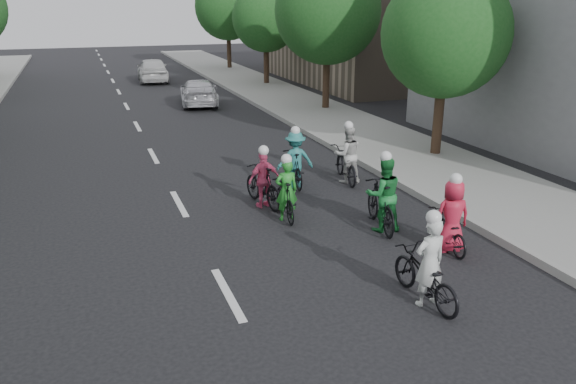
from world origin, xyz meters
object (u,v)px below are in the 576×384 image
follow_car_lead (199,92)px  cyclist_0 (263,183)px  cyclist_2 (382,200)px  cyclist_5 (346,160)px  cyclist_1 (426,273)px  cyclist_4 (295,163)px  cyclist_6 (450,223)px  cyclist_3 (285,196)px  follow_car_trail (153,70)px

follow_car_lead → cyclist_0: bearing=93.4°
cyclist_2 → cyclist_5: (0.82, 3.51, -0.07)m
cyclist_0 → cyclist_1: bearing=90.3°
cyclist_2 → cyclist_4: cyclist_2 is taller
cyclist_6 → cyclist_0: bearing=-45.4°
cyclist_5 → cyclist_2: bearing=86.4°
cyclist_4 → cyclist_0: bearing=48.8°
cyclist_2 → follow_car_lead: cyclist_2 is taller
cyclist_2 → cyclist_4: size_ratio=1.13×
cyclist_2 → follow_car_lead: bearing=-76.9°
cyclist_2 → cyclist_3: 2.27m
cyclist_1 → cyclist_6: bearing=-138.2°
cyclist_1 → cyclist_2: bearing=-109.5°
cyclist_0 → cyclist_2: cyclist_2 is taller
cyclist_6 → follow_car_lead: bearing=-77.4°
cyclist_5 → cyclist_1: bearing=85.0°
cyclist_3 → follow_car_lead: (1.25, 16.08, 0.06)m
cyclist_0 → cyclist_3: size_ratio=1.11×
cyclist_2 → follow_car_trail: bearing=-75.4°
cyclist_2 → cyclist_6: (0.77, -1.47, -0.12)m
cyclist_1 → cyclist_6: cyclist_1 is taller
cyclist_0 → cyclist_2: 3.14m
cyclist_3 → cyclist_4: bearing=-110.4°
cyclist_5 → follow_car_trail: (-2.41, 23.35, 0.14)m
cyclist_0 → cyclist_6: size_ratio=1.08×
cyclist_0 → cyclist_1: size_ratio=1.01×
follow_car_lead → cyclist_5: bearing=104.6°
cyclist_0 → cyclist_5: size_ratio=0.93×
cyclist_4 → follow_car_trail: cyclist_4 is taller
cyclist_4 → cyclist_6: bearing=112.2°
cyclist_0 → follow_car_lead: 15.12m
cyclist_2 → cyclist_4: (-0.72, 3.61, -0.03)m
cyclist_4 → follow_car_trail: size_ratio=0.38×
cyclist_5 → cyclist_6: cyclist_5 is taller
cyclist_1 → cyclist_3: size_ratio=1.10×
cyclist_4 → follow_car_trail: bearing=-82.0°
follow_car_trail → cyclist_5: bearing=99.7°
cyclist_2 → cyclist_6: bearing=128.7°
cyclist_6 → follow_car_lead: size_ratio=0.39×
cyclist_2 → cyclist_5: bearing=-91.9°
cyclist_4 → follow_car_lead: 13.83m
cyclist_3 → cyclist_5: (2.63, 2.14, 0.06)m
follow_car_trail → cyclist_0: bearing=92.7°
cyclist_2 → cyclist_5: cyclist_2 is taller
cyclist_0 → cyclist_2: (2.04, -2.39, 0.10)m
cyclist_1 → cyclist_6: size_ratio=1.07×
cyclist_3 → follow_car_lead: cyclist_3 is taller
cyclist_0 → cyclist_4: (1.31, 1.22, 0.06)m
cyclist_1 → cyclist_4: bearing=-95.0°
cyclist_0 → cyclist_6: bearing=114.9°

